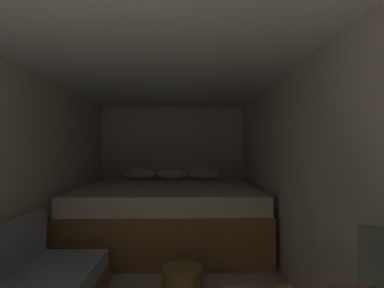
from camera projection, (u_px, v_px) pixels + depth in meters
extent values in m
cube|color=beige|center=(173.00, 164.00, 5.04)|extent=(2.58, 0.05, 2.04)
cube|color=beige|center=(311.00, 181.00, 2.35)|extent=(0.05, 5.36, 2.04)
cube|color=white|center=(157.00, 54.00, 2.35)|extent=(2.58, 5.36, 0.05)
cube|color=olive|center=(169.00, 222.00, 3.96)|extent=(2.36, 1.98, 0.56)
cube|color=beige|center=(169.00, 194.00, 3.96)|extent=(2.32, 1.94, 0.22)
ellipsoid|color=white|center=(140.00, 174.00, 4.73)|extent=(0.51, 0.33, 0.19)
ellipsoid|color=white|center=(204.00, 174.00, 4.75)|extent=(0.51, 0.33, 0.19)
ellipsoid|color=white|center=(172.00, 174.00, 4.74)|extent=(0.51, 0.33, 0.19)
cylinder|color=olive|center=(182.00, 281.00, 2.52)|extent=(0.36, 0.36, 0.24)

